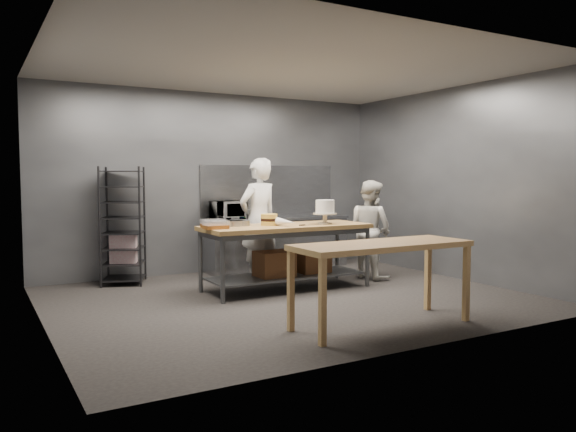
# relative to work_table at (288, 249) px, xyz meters

# --- Properties ---
(ground) EXTENTS (6.00, 6.00, 0.00)m
(ground) POSITION_rel_work_table_xyz_m (-0.26, -0.51, -0.57)
(ground) COLOR black
(ground) RESTS_ON ground
(back_wall) EXTENTS (6.00, 0.04, 3.00)m
(back_wall) POSITION_rel_work_table_xyz_m (-0.26, 1.99, 0.93)
(back_wall) COLOR #4C4F54
(back_wall) RESTS_ON ground
(work_table) EXTENTS (2.40, 0.90, 0.92)m
(work_table) POSITION_rel_work_table_xyz_m (0.00, 0.00, 0.00)
(work_table) COLOR olive
(work_table) RESTS_ON ground
(near_counter) EXTENTS (2.00, 0.70, 0.90)m
(near_counter) POSITION_rel_work_table_xyz_m (-0.10, -2.20, 0.24)
(near_counter) COLOR #A36E43
(near_counter) RESTS_ON ground
(back_counter) EXTENTS (2.60, 0.60, 0.90)m
(back_counter) POSITION_rel_work_table_xyz_m (0.74, 1.67, -0.12)
(back_counter) COLOR slate
(back_counter) RESTS_ON ground
(splashback_panel) EXTENTS (2.60, 0.02, 0.90)m
(splashback_panel) POSITION_rel_work_table_xyz_m (0.74, 1.97, 0.78)
(splashback_panel) COLOR slate
(splashback_panel) RESTS_ON back_counter
(speed_rack) EXTENTS (0.80, 0.83, 1.75)m
(speed_rack) POSITION_rel_work_table_xyz_m (-1.93, 1.59, 0.28)
(speed_rack) COLOR black
(speed_rack) RESTS_ON ground
(chef_behind) EXTENTS (0.78, 0.60, 1.88)m
(chef_behind) POSITION_rel_work_table_xyz_m (-0.11, 0.72, 0.37)
(chef_behind) COLOR white
(chef_behind) RESTS_ON ground
(chef_right) EXTENTS (0.70, 0.84, 1.54)m
(chef_right) POSITION_rel_work_table_xyz_m (1.57, 0.14, 0.20)
(chef_right) COLOR silver
(chef_right) RESTS_ON ground
(microwave) EXTENTS (0.54, 0.37, 0.30)m
(microwave) POSITION_rel_work_table_xyz_m (-0.19, 1.67, 0.48)
(microwave) COLOR black
(microwave) RESTS_ON back_counter
(frosted_cake_stand) EXTENTS (0.34, 0.34, 0.35)m
(frosted_cake_stand) POSITION_rel_work_table_xyz_m (0.54, -0.12, 0.57)
(frosted_cake_stand) COLOR #BFB399
(frosted_cake_stand) RESTS_ON work_table
(layer_cake) EXTENTS (0.23, 0.23, 0.16)m
(layer_cake) POSITION_rel_work_table_xyz_m (-0.27, 0.07, 0.43)
(layer_cake) COLOR gold
(layer_cake) RESTS_ON work_table
(cake_pans) EXTENTS (0.57, 0.32, 0.07)m
(cake_pans) POSITION_rel_work_table_xyz_m (-0.77, 0.23, 0.39)
(cake_pans) COLOR gray
(cake_pans) RESTS_ON work_table
(piping_bag) EXTENTS (0.21, 0.40, 0.12)m
(piping_bag) POSITION_rel_work_table_xyz_m (-0.14, -0.17, 0.41)
(piping_bag) COLOR white
(piping_bag) RESTS_ON work_table
(offset_spatula) EXTENTS (0.36, 0.02, 0.02)m
(offset_spatula) POSITION_rel_work_table_xyz_m (0.20, -0.20, 0.35)
(offset_spatula) COLOR slate
(offset_spatula) RESTS_ON work_table
(pastry_clamshells) EXTENTS (0.36, 0.43, 0.11)m
(pastry_clamshells) POSITION_rel_work_table_xyz_m (-1.10, 0.04, 0.40)
(pastry_clamshells) COLOR #A96721
(pastry_clamshells) RESTS_ON work_table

